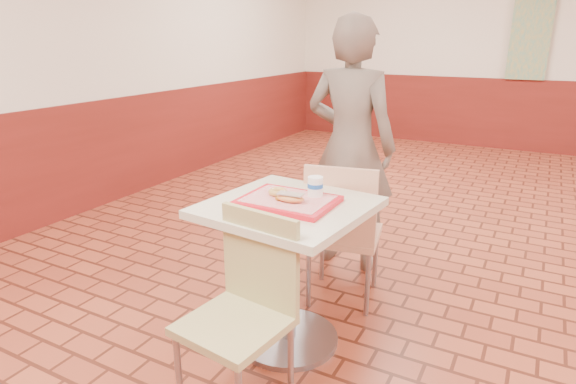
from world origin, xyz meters
The scene contains 9 objects.
promo_poster centered at (-0.60, 4.94, 1.60)m, with size 0.50×0.03×1.20m, color gray.
main_table centered at (-1.33, -0.62, 0.53)m, with size 0.75×0.75×0.79m.
chair_main_front centered at (-1.29, -1.08, 0.49)m, with size 0.45×0.45×0.87m.
chair_main_back centered at (-1.23, -0.12, 0.50)m, with size 0.48×0.48×0.89m.
customer centered at (-1.41, 0.43, 0.86)m, with size 0.63×0.41×1.72m, color #6C5F53.
serving_tray centered at (-1.33, -0.62, 0.80)m, with size 0.45×0.35×0.03m.
ring_donut centered at (-1.40, -0.60, 0.83)m, with size 0.10×0.10×0.03m, color gold.
long_john_donut centered at (-1.30, -0.67, 0.84)m, with size 0.15×0.08×0.04m.
paper_cup centered at (-1.23, -0.52, 0.86)m, with size 0.08×0.08×0.10m.
Camera 1 is at (-0.28, -2.59, 1.57)m, focal length 30.00 mm.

